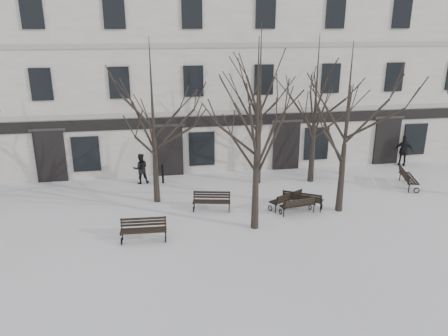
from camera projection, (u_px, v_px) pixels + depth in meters
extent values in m
plane|color=white|center=(261.00, 231.00, 18.65)|extent=(100.00, 100.00, 0.00)
cube|color=silver|center=(216.00, 70.00, 29.09)|extent=(40.00, 10.00, 11.00)
cube|color=#A59F97|center=(229.00, 112.00, 24.98)|extent=(40.00, 0.12, 0.25)
cube|color=#A59F97|center=(229.00, 45.00, 23.81)|extent=(40.00, 0.12, 0.25)
cube|color=black|center=(229.00, 121.00, 25.12)|extent=(40.00, 0.10, 0.60)
cube|color=black|center=(51.00, 156.00, 24.07)|extent=(1.60, 0.22, 2.90)
cube|color=#2D2B28|center=(47.00, 130.00, 23.56)|extent=(1.90, 0.08, 0.18)
cube|color=black|center=(86.00, 154.00, 24.36)|extent=(1.50, 0.14, 2.00)
cube|color=black|center=(169.00, 151.00, 25.08)|extent=(1.60, 0.22, 2.90)
cube|color=#2D2B28|center=(168.00, 126.00, 24.57)|extent=(1.90, 0.08, 0.18)
cube|color=black|center=(202.00, 149.00, 25.37)|extent=(1.50, 0.14, 2.00)
cube|color=black|center=(286.00, 146.00, 26.17)|extent=(1.60, 0.22, 2.90)
cube|color=#2D2B28|center=(288.00, 121.00, 25.66)|extent=(1.90, 0.08, 0.18)
cube|color=black|center=(316.00, 144.00, 26.46)|extent=(1.50, 0.14, 2.00)
cube|color=black|center=(387.00, 141.00, 27.18)|extent=(1.60, 0.22, 2.90)
cube|color=#2D2B28|center=(390.00, 118.00, 26.67)|extent=(1.90, 0.08, 0.18)
cube|color=black|center=(415.00, 139.00, 27.47)|extent=(1.50, 0.14, 2.00)
cube|color=black|center=(41.00, 84.00, 22.83)|extent=(1.10, 0.14, 1.70)
cube|color=black|center=(32.00, 11.00, 21.70)|extent=(1.10, 0.14, 1.70)
cube|color=black|center=(119.00, 83.00, 23.46)|extent=(1.10, 0.14, 1.70)
cube|color=black|center=(114.00, 12.00, 22.32)|extent=(1.10, 0.14, 1.70)
cube|color=black|center=(193.00, 81.00, 24.08)|extent=(1.10, 0.14, 1.70)
cube|color=black|center=(192.00, 12.00, 22.94)|extent=(1.10, 0.14, 1.70)
cube|color=black|center=(264.00, 80.00, 24.70)|extent=(1.10, 0.14, 1.70)
cube|color=black|center=(266.00, 12.00, 23.57)|extent=(1.10, 0.14, 1.70)
cube|color=black|center=(331.00, 78.00, 25.32)|extent=(1.10, 0.14, 1.70)
cube|color=black|center=(336.00, 13.00, 24.19)|extent=(1.10, 0.14, 1.70)
cube|color=black|center=(394.00, 77.00, 25.94)|extent=(1.10, 0.14, 1.70)
cube|color=black|center=(402.00, 13.00, 24.81)|extent=(1.10, 0.14, 1.70)
cone|color=black|center=(255.00, 192.00, 18.42)|extent=(0.34, 0.34, 3.35)
cone|color=black|center=(341.00, 178.00, 20.18)|extent=(0.34, 0.34, 3.25)
cone|color=black|center=(156.00, 170.00, 21.24)|extent=(0.34, 0.34, 3.31)
cone|color=black|center=(258.00, 152.00, 23.73)|extent=(0.34, 0.34, 3.57)
cone|color=black|center=(312.00, 152.00, 24.02)|extent=(0.34, 0.34, 3.36)
torus|color=black|center=(122.00, 241.00, 17.45)|extent=(0.06, 0.30, 0.30)
cylinder|color=black|center=(122.00, 235.00, 17.78)|extent=(0.05, 0.05, 0.46)
cube|color=black|center=(121.00, 232.00, 17.53)|extent=(0.08, 0.57, 0.05)
torus|color=black|center=(166.00, 239.00, 17.65)|extent=(0.06, 0.30, 0.30)
cylinder|color=black|center=(166.00, 233.00, 17.98)|extent=(0.05, 0.05, 0.46)
cube|color=black|center=(165.00, 230.00, 17.73)|extent=(0.08, 0.57, 0.05)
cube|color=black|center=(143.00, 233.00, 17.41)|extent=(1.86, 0.18, 0.04)
cube|color=black|center=(143.00, 231.00, 17.54)|extent=(1.86, 0.18, 0.04)
cube|color=black|center=(144.00, 230.00, 17.68)|extent=(1.86, 0.18, 0.04)
cube|color=black|center=(144.00, 228.00, 17.82)|extent=(1.86, 0.18, 0.04)
cube|color=black|center=(144.00, 225.00, 17.81)|extent=(1.86, 0.12, 0.09)
cube|color=black|center=(143.00, 222.00, 17.80)|extent=(1.86, 0.12, 0.09)
cube|color=black|center=(143.00, 219.00, 17.78)|extent=(1.86, 0.12, 0.09)
cylinder|color=black|center=(122.00, 224.00, 17.72)|extent=(0.05, 0.15, 0.51)
cylinder|color=black|center=(165.00, 222.00, 17.92)|extent=(0.05, 0.15, 0.51)
torus|color=black|center=(310.00, 207.00, 20.72)|extent=(0.09, 0.27, 0.27)
cylinder|color=black|center=(314.00, 208.00, 20.40)|extent=(0.05, 0.05, 0.42)
cube|color=black|center=(312.00, 203.00, 20.48)|extent=(0.13, 0.51, 0.05)
torus|color=black|center=(280.00, 212.00, 20.23)|extent=(0.09, 0.27, 0.27)
cylinder|color=black|center=(284.00, 213.00, 19.90)|extent=(0.05, 0.05, 0.42)
cube|color=black|center=(282.00, 207.00, 19.99)|extent=(0.13, 0.51, 0.05)
cube|color=black|center=(295.00, 203.00, 20.41)|extent=(1.65, 0.37, 0.03)
cube|color=black|center=(297.00, 204.00, 20.30)|extent=(1.65, 0.37, 0.03)
cube|color=black|center=(298.00, 205.00, 20.18)|extent=(1.65, 0.37, 0.03)
cube|color=black|center=(299.00, 206.00, 20.06)|extent=(1.65, 0.37, 0.03)
cube|color=black|center=(300.00, 204.00, 19.99)|extent=(1.64, 0.32, 0.08)
cube|color=black|center=(300.00, 202.00, 19.94)|extent=(1.64, 0.32, 0.08)
cube|color=black|center=(301.00, 200.00, 19.89)|extent=(1.64, 0.32, 0.08)
cylinder|color=black|center=(315.00, 201.00, 20.21)|extent=(0.06, 0.14, 0.46)
cylinder|color=black|center=(285.00, 206.00, 19.71)|extent=(0.06, 0.14, 0.46)
torus|color=black|center=(322.00, 207.00, 20.74)|extent=(0.20, 0.28, 0.30)
cylinder|color=black|center=(320.00, 208.00, 20.38)|extent=(0.05, 0.05, 0.47)
cube|color=black|center=(321.00, 202.00, 20.47)|extent=(0.33, 0.52, 0.05)
torus|color=black|center=(285.00, 202.00, 21.33)|extent=(0.20, 0.28, 0.30)
cylinder|color=black|center=(284.00, 203.00, 20.98)|extent=(0.05, 0.05, 0.47)
cube|color=black|center=(285.00, 197.00, 21.07)|extent=(0.33, 0.52, 0.05)
cube|color=black|center=(304.00, 197.00, 20.96)|extent=(1.65, 1.02, 0.04)
cube|color=black|center=(303.00, 198.00, 20.84)|extent=(1.65, 1.02, 0.04)
cube|color=black|center=(303.00, 199.00, 20.71)|extent=(1.65, 1.02, 0.04)
cube|color=black|center=(302.00, 201.00, 20.58)|extent=(1.65, 1.02, 0.04)
cube|color=black|center=(302.00, 198.00, 20.50)|extent=(1.62, 0.97, 0.09)
cube|color=black|center=(302.00, 196.00, 20.44)|extent=(1.62, 0.97, 0.09)
cube|color=black|center=(302.00, 194.00, 20.38)|extent=(1.62, 0.97, 0.09)
cylinder|color=black|center=(321.00, 200.00, 20.17)|extent=(0.11, 0.15, 0.51)
cylinder|color=black|center=(284.00, 195.00, 20.76)|extent=(0.11, 0.15, 0.51)
torus|color=black|center=(194.00, 209.00, 20.48)|extent=(0.10, 0.29, 0.28)
cylinder|color=black|center=(194.00, 205.00, 20.79)|extent=(0.05, 0.05, 0.44)
cube|color=black|center=(194.00, 202.00, 20.55)|extent=(0.15, 0.54, 0.05)
torus|color=black|center=(229.00, 210.00, 20.43)|extent=(0.10, 0.29, 0.28)
cylinder|color=black|center=(229.00, 205.00, 20.74)|extent=(0.05, 0.05, 0.44)
cube|color=black|center=(229.00, 202.00, 20.50)|extent=(0.15, 0.54, 0.05)
cube|color=black|center=(211.00, 203.00, 20.32)|extent=(1.75, 0.43, 0.03)
cube|color=black|center=(211.00, 202.00, 20.45)|extent=(1.75, 0.43, 0.03)
cube|color=black|center=(212.00, 201.00, 20.58)|extent=(1.75, 0.43, 0.03)
cube|color=black|center=(212.00, 200.00, 20.71)|extent=(1.75, 0.43, 0.03)
cube|color=black|center=(212.00, 197.00, 20.70)|extent=(1.74, 0.37, 0.09)
cube|color=black|center=(212.00, 195.00, 20.69)|extent=(1.74, 0.37, 0.09)
cube|color=black|center=(212.00, 192.00, 20.67)|extent=(1.74, 0.37, 0.09)
cylinder|color=black|center=(194.00, 196.00, 20.73)|extent=(0.07, 0.15, 0.49)
cylinder|color=black|center=(229.00, 196.00, 20.68)|extent=(0.07, 0.15, 0.49)
torus|color=black|center=(294.00, 200.00, 21.56)|extent=(0.18, 0.27, 0.28)
cylinder|color=black|center=(299.00, 200.00, 21.28)|extent=(0.05, 0.05, 0.43)
cube|color=black|center=(297.00, 195.00, 21.34)|extent=(0.30, 0.48, 0.05)
torus|color=black|center=(270.00, 208.00, 20.60)|extent=(0.18, 0.27, 0.28)
cylinder|color=black|center=(275.00, 209.00, 20.32)|extent=(0.05, 0.05, 0.43)
cube|color=black|center=(273.00, 203.00, 20.38)|extent=(0.30, 0.48, 0.05)
cube|color=black|center=(282.00, 198.00, 21.01)|extent=(1.55, 0.91, 0.03)
cube|color=black|center=(284.00, 198.00, 20.91)|extent=(1.55, 0.91, 0.03)
cube|color=black|center=(286.00, 199.00, 20.81)|extent=(1.55, 0.91, 0.03)
cube|color=black|center=(288.00, 200.00, 20.71)|extent=(1.55, 0.91, 0.03)
cube|color=black|center=(289.00, 198.00, 20.64)|extent=(1.53, 0.87, 0.09)
cube|color=black|center=(289.00, 196.00, 20.59)|extent=(1.53, 0.87, 0.09)
cube|color=black|center=(290.00, 194.00, 20.54)|extent=(1.53, 0.87, 0.09)
cylinder|color=black|center=(301.00, 193.00, 21.10)|extent=(0.10, 0.14, 0.48)
cylinder|color=black|center=(277.00, 201.00, 20.13)|extent=(0.10, 0.14, 0.48)
torus|color=black|center=(417.00, 190.00, 22.73)|extent=(0.32, 0.15, 0.32)
cylinder|color=black|center=(409.00, 188.00, 22.75)|extent=(0.05, 0.05, 0.49)
cube|color=black|center=(413.00, 184.00, 22.65)|extent=(0.59, 0.23, 0.05)
torus|color=black|center=(407.00, 178.00, 24.49)|extent=(0.32, 0.15, 0.32)
cylinder|color=black|center=(400.00, 177.00, 24.51)|extent=(0.05, 0.05, 0.49)
cube|color=black|center=(404.00, 173.00, 24.41)|extent=(0.59, 0.23, 0.05)
cube|color=black|center=(413.00, 178.00, 23.49)|extent=(0.67, 1.92, 0.04)
cube|color=black|center=(410.00, 178.00, 23.51)|extent=(0.67, 1.92, 0.04)
cube|color=black|center=(407.00, 178.00, 23.53)|extent=(0.67, 1.92, 0.04)
cube|color=black|center=(404.00, 178.00, 23.55)|extent=(0.67, 1.92, 0.04)
cube|color=black|center=(404.00, 175.00, 23.51)|extent=(0.61, 1.90, 0.10)
cube|color=black|center=(404.00, 173.00, 23.47)|extent=(0.61, 1.90, 0.10)
cube|color=black|center=(404.00, 170.00, 23.43)|extent=(0.61, 1.90, 0.10)
cylinder|color=black|center=(408.00, 180.00, 22.61)|extent=(0.16, 0.09, 0.55)
cylinder|color=black|center=(399.00, 169.00, 24.37)|extent=(0.16, 0.09, 0.55)
cylinder|color=black|center=(163.00, 175.00, 24.07)|extent=(0.12, 0.12, 0.98)
sphere|color=black|center=(162.00, 166.00, 23.91)|extent=(0.14, 0.14, 0.14)
cylinder|color=black|center=(340.00, 165.00, 25.66)|extent=(0.12, 0.12, 0.99)
sphere|color=black|center=(341.00, 157.00, 25.50)|extent=(0.14, 0.14, 0.14)
imported|color=black|center=(142.00, 183.00, 24.22)|extent=(0.90, 0.74, 1.70)
imported|color=black|center=(402.00, 166.00, 27.20)|extent=(1.21, 0.89, 1.90)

